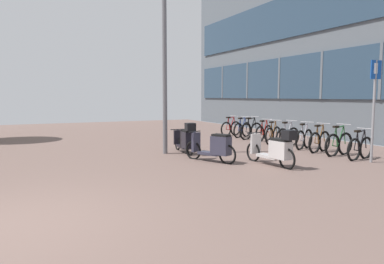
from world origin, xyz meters
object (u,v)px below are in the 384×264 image
Objects in this scene: bicycle_rack_00 at (360,148)px; bicycle_rack_02 at (320,141)px; bicycle_rack_01 at (339,144)px; bicycle_rack_06 at (264,133)px; parking_sign at (374,101)px; scooter_mid at (275,149)px; bicycle_rack_07 at (251,131)px; bicycle_rack_09 at (231,128)px; bicycle_rack_05 at (273,135)px; lamp_post at (164,41)px; bicycle_rack_08 at (242,130)px; scooter_near at (214,147)px; bicycle_rack_04 at (288,137)px; bicycle_rack_03 at (304,139)px; scooter_far at (186,139)px.

bicycle_rack_02 reaches higher than bicycle_rack_00.
bicycle_rack_01 reaches higher than bicycle_rack_02.
bicycle_rack_06 is 5.33m from parking_sign.
bicycle_rack_06 is 0.66× the size of scooter_mid.
bicycle_rack_02 is 1.05× the size of bicycle_rack_06.
bicycle_rack_09 is (-0.05, 1.56, -0.02)m from bicycle_rack_07.
bicycle_rack_05 is at bearing 52.31° from scooter_mid.
scooter_mid is 4.76m from lamp_post.
bicycle_rack_02 is 1.02× the size of bicycle_rack_08.
bicycle_rack_07 is 5.68m from scooter_near.
bicycle_rack_04 is 0.78m from bicycle_rack_05.
bicycle_rack_00 is at bearing -91.11° from bicycle_rack_01.
scooter_near is (-3.96, -2.45, 0.09)m from bicycle_rack_05.
lamp_post reaches higher than bicycle_rack_04.
bicycle_rack_01 is at bearing -91.88° from bicycle_rack_03.
scooter_mid is (-2.87, -1.31, 0.11)m from bicycle_rack_02.
parking_sign is at bearing -91.16° from bicycle_rack_05.
bicycle_rack_09 is (-0.05, 6.23, -0.02)m from bicycle_rack_01.
bicycle_rack_09 is at bearing 90.38° from bicycle_rack_02.
scooter_far is 5.50m from parking_sign.
bicycle_rack_09 is 6.84m from scooter_near.
scooter_far is at bearing 179.87° from bicycle_rack_04.
scooter_near is at bearing 133.84° from scooter_mid.
bicycle_rack_01 is 1.56m from bicycle_rack_03.
scooter_near is (-4.01, -0.12, 0.08)m from bicycle_rack_02.
bicycle_rack_08 reaches higher than scooter_near.
bicycle_rack_08 is at bearing 36.50° from scooter_far.
parking_sign is 0.43× the size of lamp_post.
bicycle_rack_05 is 4.66m from scooter_near.
bicycle_rack_01 is at bearing -91.40° from bicycle_rack_06.
bicycle_rack_05 is 2.34m from bicycle_rack_08.
bicycle_rack_06 is 4.49m from scooter_far.
lamp_post is at bearing -156.47° from bicycle_rack_07.
bicycle_rack_04 reaches higher than bicycle_rack_06.
lamp_post is (-4.70, 3.39, 3.19)m from bicycle_rack_00.
bicycle_rack_02 is 0.80× the size of scooter_near.
lamp_post is (-1.84, 3.15, 3.07)m from scooter_mid.
scooter_near is at bearing -148.25° from bicycle_rack_05.
bicycle_rack_00 is 1.01× the size of bicycle_rack_02.
parking_sign reaches higher than bicycle_rack_06.
bicycle_rack_05 is 0.19× the size of lamp_post.
bicycle_rack_07 is 6.05m from lamp_post.
bicycle_rack_01 reaches higher than bicycle_rack_00.
bicycle_rack_04 reaches higher than bicycle_rack_05.
scooter_far reaches higher than bicycle_rack_07.
parking_sign reaches higher than bicycle_rack_05.
bicycle_rack_02 is at bearing 24.59° from scooter_mid.
bicycle_rack_09 is (-0.14, 2.34, 0.01)m from bicycle_rack_06.
scooter_far is at bearing 137.80° from parking_sign.
scooter_mid reaches higher than bicycle_rack_07.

